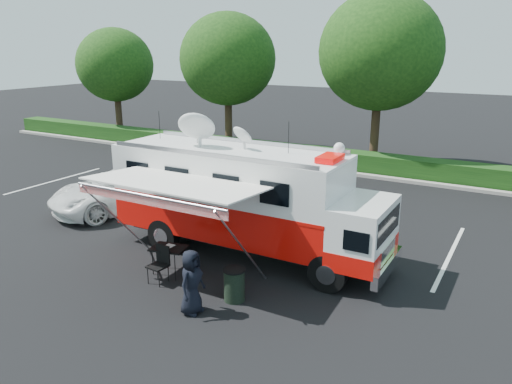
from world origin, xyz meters
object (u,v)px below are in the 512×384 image
(command_truck, at_px, (246,199))
(folding_table, at_px, (169,249))
(trash_bin, at_px, (234,285))
(white_suv, at_px, (126,209))

(command_truck, bearing_deg, folding_table, -116.73)
(command_truck, xyz_separation_m, trash_bin, (1.24, -2.67, -1.36))
(command_truck, height_order, folding_table, command_truck)
(white_suv, bearing_deg, command_truck, 9.47)
(white_suv, height_order, trash_bin, trash_bin)
(trash_bin, bearing_deg, white_suv, 151.76)
(command_truck, xyz_separation_m, folding_table, (-1.16, -2.30, -1.01))
(command_truck, relative_size, trash_bin, 10.10)
(command_truck, relative_size, white_suv, 1.53)
(command_truck, distance_m, white_suv, 6.86)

